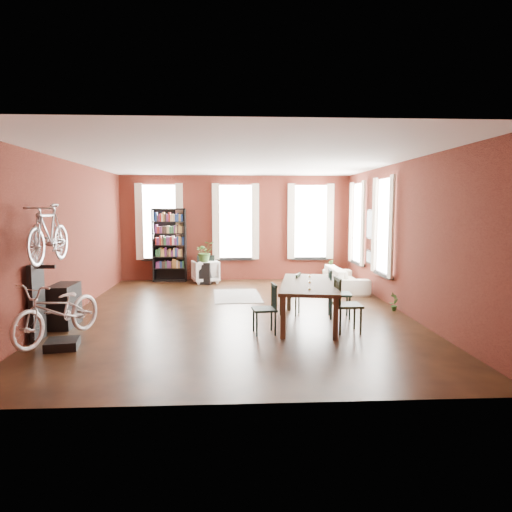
{
  "coord_description": "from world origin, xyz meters",
  "views": [
    {
      "loc": [
        -0.14,
        -9.5,
        2.24
      ],
      "look_at": [
        0.41,
        0.6,
        1.15
      ],
      "focal_mm": 32.0,
      "sensor_mm": 36.0,
      "label": 1
    }
  ],
  "objects": [
    {
      "name": "striped_rug",
      "position": [
        0.0,
        1.84,
        0.01
      ],
      "size": [
        1.25,
        1.9,
        0.01
      ],
      "primitive_type": "cube",
      "rotation": [
        0.0,
        0.0,
        0.05
      ],
      "color": "black",
      "rests_on": "ground"
    },
    {
      "name": "dining_chair_c",
      "position": [
        1.94,
        -1.58,
        0.49
      ],
      "size": [
        0.47,
        0.47,
        0.99
      ],
      "primitive_type": "cube",
      "rotation": [
        0.0,
        0.0,
        1.6
      ],
      "color": "#202F1C",
      "rests_on": "ground"
    },
    {
      "name": "white_armchair",
      "position": [
        -0.91,
        3.97,
        0.37
      ],
      "size": [
        0.88,
        0.85,
        0.74
      ],
      "primitive_type": "imported",
      "rotation": [
        0.0,
        0.0,
        3.43
      ],
      "color": "silver",
      "rests_on": "ground"
    },
    {
      "name": "plant_stand",
      "position": [
        -0.89,
        3.72,
        0.32
      ],
      "size": [
        0.37,
        0.37,
        0.64
      ],
      "primitive_type": "cube",
      "rotation": [
        0.0,
        0.0,
        -0.18
      ],
      "color": "black",
      "rests_on": "ground"
    },
    {
      "name": "plant_small",
      "position": [
        3.37,
        0.0,
        0.07
      ],
      "size": [
        0.42,
        0.45,
        0.15
      ],
      "primitive_type": "imported",
      "rotation": [
        0.0,
        0.0,
        0.68
      ],
      "color": "#2C5F26",
      "rests_on": "ground"
    },
    {
      "name": "cream_sofa",
      "position": [
        2.95,
        2.6,
        0.41
      ],
      "size": [
        0.61,
        2.08,
        0.81
      ],
      "primitive_type": "imported",
      "rotation": [
        0.0,
        0.0,
        1.57
      ],
      "color": "beige",
      "rests_on": "ground"
    },
    {
      "name": "bike_trainer",
      "position": [
        -2.83,
        -2.29,
        0.07
      ],
      "size": [
        0.56,
        0.56,
        0.14
      ],
      "primitive_type": "cube",
      "rotation": [
        0.0,
        0.0,
        0.18
      ],
      "color": "black",
      "rests_on": "ground"
    },
    {
      "name": "dining_chair_d",
      "position": [
        2.05,
        -0.51,
        0.49
      ],
      "size": [
        0.5,
        0.5,
        0.98
      ],
      "primitive_type": "cube",
      "rotation": [
        0.0,
        0.0,
        1.46
      ],
      "color": "#1A3938",
      "rests_on": "ground"
    },
    {
      "name": "bicycle_floor",
      "position": [
        -2.87,
        -2.29,
        1.05
      ],
      "size": [
        0.95,
        1.13,
        1.82
      ],
      "primitive_type": "imported",
      "rotation": [
        0.0,
        0.0,
        -0.39
      ],
      "color": "beige",
      "rests_on": "bike_trainer"
    },
    {
      "name": "plant_on_stand",
      "position": [
        -0.91,
        3.75,
        0.88
      ],
      "size": [
        0.73,
        0.76,
        0.47
      ],
      "primitive_type": "imported",
      "rotation": [
        0.0,
        0.0,
        0.37
      ],
      "color": "#386227",
      "rests_on": "plant_stand"
    },
    {
      "name": "console_table",
      "position": [
        -3.28,
        -0.9,
        0.4
      ],
      "size": [
        0.4,
        0.8,
        0.8
      ],
      "primitive_type": "cube",
      "color": "black",
      "rests_on": "ground"
    },
    {
      "name": "dining_chair_a",
      "position": [
        0.44,
        -1.6,
        0.44
      ],
      "size": [
        0.45,
        0.45,
        0.88
      ],
      "primitive_type": "cube",
      "rotation": [
        0.0,
        0.0,
        -1.45
      ],
      "color": "#183432",
      "rests_on": "ground"
    },
    {
      "name": "bike_wall_rack",
      "position": [
        -3.4,
        -1.8,
        0.65
      ],
      "size": [
        0.16,
        0.6,
        1.3
      ],
      "primitive_type": "cube",
      "color": "black",
      "rests_on": "ground"
    },
    {
      "name": "bicycle_hung",
      "position": [
        -3.15,
        -1.8,
        2.13
      ],
      "size": [
        0.47,
        1.0,
        1.66
      ],
      "primitive_type": "imported",
      "color": "#A5A8AD",
      "rests_on": "bike_wall_rack"
    },
    {
      "name": "room",
      "position": [
        0.25,
        0.62,
        2.14
      ],
      "size": [
        9.0,
        9.04,
        3.22
      ],
      "color": "black",
      "rests_on": "ground"
    },
    {
      "name": "dining_table",
      "position": [
        1.36,
        -0.93,
        0.4
      ],
      "size": [
        1.44,
        2.47,
        0.79
      ],
      "primitive_type": "cube",
      "rotation": [
        0.0,
        0.0,
        -0.17
      ],
      "color": "#4C3D2D",
      "rests_on": "ground"
    },
    {
      "name": "dining_chair_b",
      "position": [
        1.08,
        -0.17,
        0.43
      ],
      "size": [
        0.51,
        0.51,
        0.86
      ],
      "primitive_type": "cube",
      "rotation": [
        0.0,
        0.0,
        -1.92
      ],
      "color": "black",
      "rests_on": "ground"
    },
    {
      "name": "bookshelf",
      "position": [
        -2.0,
        4.3,
        1.1
      ],
      "size": [
        1.0,
        0.32,
        2.2
      ],
      "primitive_type": "cube",
      "color": "black",
      "rests_on": "ground"
    },
    {
      "name": "plant_by_sofa",
      "position": [
        2.82,
        4.2,
        0.15
      ],
      "size": [
        0.52,
        0.73,
        0.29
      ],
      "primitive_type": "imported",
      "rotation": [
        0.0,
        0.0,
        0.27
      ],
      "color": "#315A24",
      "rests_on": "ground"
    }
  ]
}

